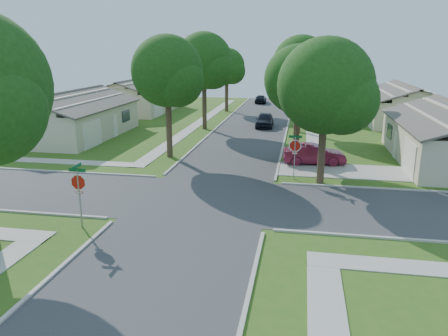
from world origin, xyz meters
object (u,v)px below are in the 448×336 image
at_px(house_ne_far, 403,108).
at_px(car_curb_west, 261,99).
at_px(stop_sign_sw, 78,185).
at_px(tree_w_far, 227,68).
at_px(tree_e_near, 299,83).
at_px(car_driveway, 314,154).
at_px(tree_w_mid, 205,64).
at_px(tree_e_mid, 302,67).
at_px(tree_w_near, 168,74).
at_px(house_nw_near, 71,120).
at_px(stop_sign_ne, 295,148).
at_px(car_curb_east, 265,120).
at_px(tree_ne_corner, 326,91).
at_px(tree_e_far, 302,65).
at_px(house_nw_far, 138,100).

height_order(house_ne_far, car_curb_west, house_ne_far).
bearing_deg(house_ne_far, stop_sign_sw, -121.55).
relative_size(tree_w_far, car_curb_west, 1.97).
xyz_separation_m(tree_e_near, car_driveway, (1.25, -0.31, -4.93)).
relative_size(tree_w_mid, car_driveway, 2.20).
xyz_separation_m(tree_e_mid, house_ne_far, (11.23, 7.99, -4.74)).
relative_size(tree_w_near, car_driveway, 2.06).
bearing_deg(house_nw_near, tree_e_mid, 16.15).
relative_size(stop_sign_ne, car_curb_east, 0.69).
bearing_deg(tree_e_mid, house_ne_far, 35.42).
height_order(stop_sign_sw, car_curb_east, stop_sign_sw).
distance_m(stop_sign_sw, house_nw_near, 22.71).
bearing_deg(tree_ne_corner, car_curb_west, 100.86).
xyz_separation_m(stop_sign_ne, tree_ne_corner, (1.66, -0.49, 3.56)).
bearing_deg(car_curb_west, tree_w_near, 81.31).
bearing_deg(stop_sign_ne, tree_e_far, 89.90).
bearing_deg(car_driveway, tree_e_mid, -0.31).
bearing_deg(house_nw_near, tree_w_near, -27.83).
height_order(stop_sign_sw, tree_e_near, tree_e_near).
distance_m(tree_w_mid, car_curb_east, 8.50).
relative_size(tree_e_near, tree_w_mid, 0.87).
bearing_deg(tree_w_mid, stop_sign_ne, -60.20).
height_order(tree_e_mid, house_nw_near, tree_e_mid).
xyz_separation_m(tree_e_near, car_curb_east, (-3.55, 14.24, -4.90)).
height_order(car_driveway, car_curb_west, car_driveway).
distance_m(house_ne_far, car_driveway, 22.64).
bearing_deg(tree_e_mid, tree_e_far, 90.02).
distance_m(tree_e_far, car_curb_west, 12.51).
relative_size(tree_w_mid, car_curb_east, 2.20).
bearing_deg(house_nw_near, tree_w_mid, 27.90).
relative_size(tree_e_near, tree_ne_corner, 0.96).
relative_size(tree_e_near, tree_w_far, 1.03).
xyz_separation_m(stop_sign_ne, tree_w_mid, (-9.34, 16.31, 4.46)).
height_order(stop_sign_ne, tree_w_near, tree_w_near).
xyz_separation_m(tree_w_mid, house_ne_far, (20.63, 7.99, -4.97)).
relative_size(tree_e_far, tree_ne_corner, 1.01).
xyz_separation_m(stop_sign_sw, house_ne_far, (20.69, 33.70, -0.51)).
bearing_deg(car_curb_east, tree_ne_corner, -75.95).
bearing_deg(car_curb_west, tree_w_far, 67.22).
distance_m(house_ne_far, house_nw_far, 32.12).
distance_m(tree_w_mid, house_ne_far, 22.68).
height_order(tree_w_near, tree_ne_corner, tree_w_near).
xyz_separation_m(stop_sign_sw, car_curb_east, (5.90, 27.95, -1.29)).
bearing_deg(tree_ne_corner, house_nw_far, 128.81).
height_order(tree_e_mid, car_curb_west, tree_e_mid).
relative_size(tree_ne_corner, house_nw_far, 0.64).
bearing_deg(car_driveway, tree_w_mid, 34.77).
bearing_deg(tree_w_near, tree_w_mid, 89.98).
distance_m(tree_ne_corner, car_driveway, 6.64).
distance_m(tree_w_near, car_driveway, 11.94).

